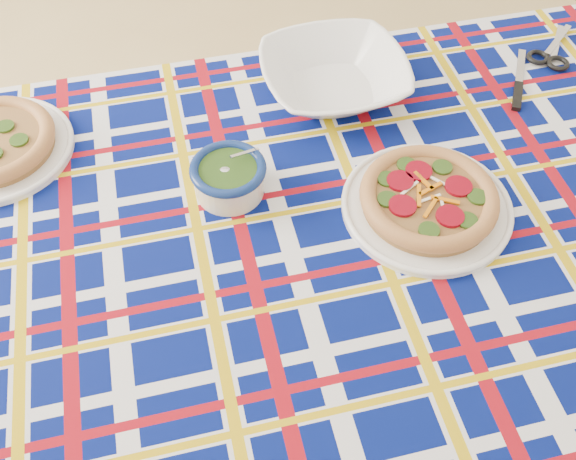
{
  "coord_description": "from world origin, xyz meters",
  "views": [
    {
      "loc": [
        0.39,
        -1.25,
        1.54
      ],
      "look_at": [
        0.41,
        -0.62,
        0.74
      ],
      "focal_mm": 40.0,
      "sensor_mm": 36.0,
      "label": 1
    }
  ],
  "objects_px": {
    "main_focaccia_plate": "(429,198)",
    "pesto_bowl": "(229,176)",
    "dining_table": "(325,253)",
    "serving_bowl": "(334,77)"
  },
  "relations": [
    {
      "from": "main_focaccia_plate",
      "to": "pesto_bowl",
      "type": "distance_m",
      "value": 0.33
    },
    {
      "from": "dining_table",
      "to": "serving_bowl",
      "type": "distance_m",
      "value": 0.36
    },
    {
      "from": "main_focaccia_plate",
      "to": "serving_bowl",
      "type": "xyz_separation_m",
      "value": [
        -0.13,
        0.31,
        0.01
      ]
    },
    {
      "from": "pesto_bowl",
      "to": "serving_bowl",
      "type": "xyz_separation_m",
      "value": [
        0.2,
        0.26,
        -0.0
      ]
    },
    {
      "from": "dining_table",
      "to": "main_focaccia_plate",
      "type": "height_order",
      "value": "main_focaccia_plate"
    },
    {
      "from": "main_focaccia_plate",
      "to": "pesto_bowl",
      "type": "height_order",
      "value": "pesto_bowl"
    },
    {
      "from": "main_focaccia_plate",
      "to": "serving_bowl",
      "type": "bearing_deg",
      "value": 113.2
    },
    {
      "from": "pesto_bowl",
      "to": "main_focaccia_plate",
      "type": "bearing_deg",
      "value": -8.89
    },
    {
      "from": "dining_table",
      "to": "pesto_bowl",
      "type": "relative_size",
      "value": 13.17
    },
    {
      "from": "dining_table",
      "to": "serving_bowl",
      "type": "xyz_separation_m",
      "value": [
        0.04,
        0.34,
        0.11
      ]
    }
  ]
}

